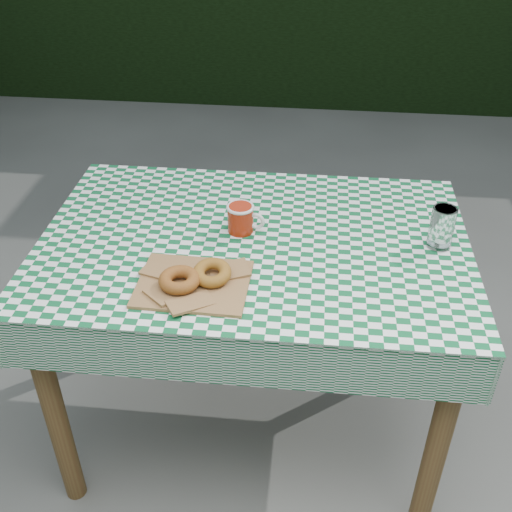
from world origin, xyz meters
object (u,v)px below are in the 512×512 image
at_px(paper_bag, 193,283).
at_px(table, 254,342).
at_px(drinking_glass, 442,228).
at_px(coffee_mug, 240,219).

bearing_deg(paper_bag, table, 59.78).
xyz_separation_m(table, paper_bag, (-0.13, -0.22, 0.39)).
bearing_deg(drinking_glass, coffee_mug, 178.27).
relative_size(paper_bag, drinking_glass, 2.34).
xyz_separation_m(coffee_mug, drinking_glass, (0.54, -0.02, 0.02)).
bearing_deg(paper_bag, coffee_mug, 71.74).
distance_m(table, drinking_glass, 0.66).
distance_m(coffee_mug, drinking_glass, 0.54).
height_order(coffee_mug, drinking_glass, drinking_glass).
relative_size(table, coffee_mug, 8.08).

